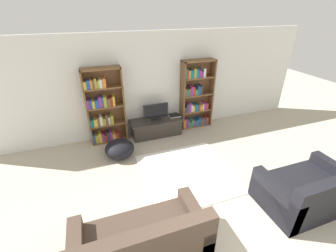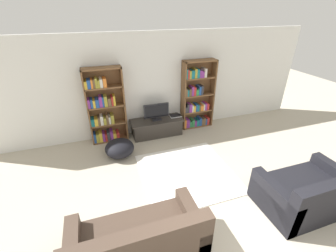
% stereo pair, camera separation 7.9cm
% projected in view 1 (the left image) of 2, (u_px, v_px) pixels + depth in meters
% --- Properties ---
extents(wall_back, '(8.80, 0.06, 2.60)m').
position_uv_depth(wall_back, '(153.00, 85.00, 5.79)').
color(wall_back, silver).
rests_on(wall_back, ground_plane).
extents(bookshelf_left, '(0.90, 0.30, 1.89)m').
position_uv_depth(bookshelf_left, '(104.00, 109.00, 5.46)').
color(bookshelf_left, brown).
rests_on(bookshelf_left, ground_plane).
extents(bookshelf_right, '(0.90, 0.30, 1.89)m').
position_uv_depth(bookshelf_right, '(195.00, 97.00, 6.19)').
color(bookshelf_right, brown).
rests_on(bookshelf_right, ground_plane).
extents(tv_stand, '(1.37, 0.53, 0.44)m').
position_uv_depth(tv_stand, '(156.00, 127.00, 6.02)').
color(tv_stand, '#332D28').
rests_on(tv_stand, ground_plane).
extents(television, '(0.66, 0.16, 0.45)m').
position_uv_depth(television, '(156.00, 112.00, 5.80)').
color(television, black).
rests_on(television, tv_stand).
extents(laptop, '(0.30, 0.22, 0.03)m').
position_uv_depth(laptop, '(175.00, 116.00, 6.11)').
color(laptop, silver).
rests_on(laptop, tv_stand).
extents(area_rug, '(1.85, 1.85, 0.02)m').
position_uv_depth(area_rug, '(188.00, 173.00, 4.71)').
color(area_rug, white).
rests_on(area_rug, ground_plane).
extents(couch_left_sectional, '(1.76, 0.87, 0.92)m').
position_uv_depth(couch_left_sectional, '(142.00, 245.00, 2.97)').
color(couch_left_sectional, '#423328').
rests_on(couch_left_sectional, ground_plane).
extents(couch_right_sofa, '(1.54, 0.99, 0.85)m').
position_uv_depth(couch_right_sofa, '(307.00, 192.00, 3.85)').
color(couch_right_sofa, black).
rests_on(couch_right_sofa, ground_plane).
extents(beanbag_ottoman, '(0.66, 0.66, 0.39)m').
position_uv_depth(beanbag_ottoman, '(120.00, 149.00, 5.16)').
color(beanbag_ottoman, black).
rests_on(beanbag_ottoman, ground_plane).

